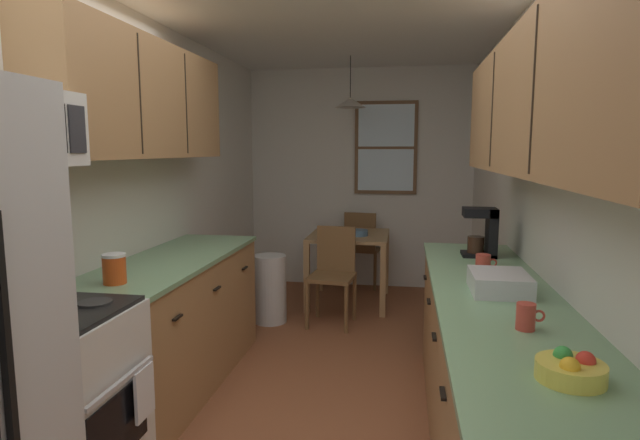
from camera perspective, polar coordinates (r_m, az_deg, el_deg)
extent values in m
plane|color=brown|center=(3.84, 0.62, -17.07)|extent=(12.00, 12.00, 0.00)
cube|color=silver|center=(3.94, -19.17, 2.41)|extent=(0.10, 9.00, 2.55)
cube|color=silver|center=(3.56, 22.68, 1.71)|extent=(0.10, 9.00, 2.55)
cube|color=silver|center=(6.13, 4.42, 4.57)|extent=(4.40, 0.10, 2.55)
cube|color=black|center=(1.81, -31.00, -17.90)|extent=(0.02, 0.02, 1.17)
cube|color=white|center=(2.71, -27.45, -18.55)|extent=(0.62, 0.65, 0.90)
cube|color=black|center=(2.56, -21.37, -20.55)|extent=(0.01, 0.46, 0.30)
cube|color=silver|center=(2.46, -21.10, -16.34)|extent=(0.02, 0.52, 0.02)
cube|color=black|center=(2.55, -28.10, -9.19)|extent=(0.59, 0.62, 0.02)
cylinder|color=#2D2D2D|center=(2.74, -28.64, -7.77)|extent=(0.15, 0.15, 0.01)
cylinder|color=#2D2D2D|center=(2.35, -27.52, -10.14)|extent=(0.15, 0.15, 0.01)
cylinder|color=#2D2D2D|center=(2.58, -23.67, -8.39)|extent=(0.15, 0.15, 0.01)
cube|color=white|center=(2.53, -31.45, 8.71)|extent=(0.38, 0.56, 0.33)
cube|color=black|center=(2.36, -28.73, 9.04)|extent=(0.01, 0.34, 0.21)
cube|color=#2D2D33|center=(2.56, -25.30, 9.07)|extent=(0.01, 0.11, 0.21)
cube|color=#A87A4C|center=(3.71, -15.82, -11.06)|extent=(0.60, 1.82, 0.87)
cube|color=#7AA87A|center=(3.59, -16.08, -4.24)|extent=(0.63, 1.84, 0.03)
cube|color=black|center=(2.98, -15.50, -10.38)|extent=(0.02, 0.10, 0.01)
cube|color=black|center=(3.51, -11.33, -7.45)|extent=(0.02, 0.10, 0.01)
cube|color=black|center=(4.07, -8.31, -5.29)|extent=(0.02, 0.10, 0.01)
cube|color=#A87A4C|center=(3.55, -19.17, 12.45)|extent=(0.32, 1.92, 0.74)
cube|color=#2D2319|center=(3.20, -19.30, 13.01)|extent=(0.01, 0.01, 0.68)
cube|color=#2D2319|center=(3.76, -14.59, 12.34)|extent=(0.01, 0.01, 0.68)
cube|color=#A87A4C|center=(2.80, 19.07, -17.60)|extent=(0.60, 3.02, 0.87)
cube|color=#7AA87A|center=(2.64, 19.51, -8.72)|extent=(0.63, 3.04, 0.03)
cube|color=black|center=(2.10, 13.45, -18.20)|extent=(0.02, 0.10, 0.01)
cube|color=black|center=(2.66, 12.53, -12.52)|extent=(0.02, 0.10, 0.01)
cube|color=black|center=(3.23, 11.95, -8.82)|extent=(0.02, 0.10, 0.01)
cube|color=black|center=(3.82, 11.56, -6.25)|extent=(0.02, 0.10, 0.01)
cube|color=#A87A4C|center=(2.53, 23.89, 11.89)|extent=(0.32, 2.72, 0.65)
cube|color=#2D2319|center=(2.05, 22.55, 13.06)|extent=(0.01, 0.01, 0.60)
cube|color=#2D2319|center=(2.93, 18.52, 11.48)|extent=(0.01, 0.01, 0.60)
cube|color=#A87F51|center=(5.40, 3.26, -1.72)|extent=(0.81, 0.89, 0.03)
cube|color=#A87F51|center=(5.13, -1.48, -6.46)|extent=(0.06, 0.06, 0.71)
cube|color=#A87F51|center=(5.04, 6.98, -6.75)|extent=(0.06, 0.06, 0.71)
cube|color=#A87F51|center=(5.93, 0.04, -4.50)|extent=(0.06, 0.06, 0.71)
cube|color=#A87F51|center=(5.85, 7.33, -4.72)|extent=(0.06, 0.06, 0.71)
cube|color=brown|center=(4.76, 1.27, -6.38)|extent=(0.44, 0.44, 0.04)
cube|color=brown|center=(4.89, 1.80, -3.31)|extent=(0.37, 0.07, 0.45)
cylinder|color=brown|center=(4.62, 2.92, -9.87)|extent=(0.04, 0.04, 0.43)
cylinder|color=brown|center=(4.70, -1.47, -9.52)|extent=(0.04, 0.04, 0.43)
cylinder|color=brown|center=(4.96, 3.84, -8.63)|extent=(0.04, 0.04, 0.43)
cylinder|color=brown|center=(5.04, -0.26, -8.34)|extent=(0.04, 0.04, 0.43)
cube|color=brown|center=(6.15, 4.78, -3.17)|extent=(0.45, 0.45, 0.04)
cube|color=brown|center=(5.94, 4.45, -1.36)|extent=(0.37, 0.08, 0.45)
cylinder|color=brown|center=(6.41, 3.50, -4.84)|extent=(0.04, 0.04, 0.43)
cylinder|color=brown|center=(6.34, 6.72, -5.02)|extent=(0.04, 0.04, 0.43)
cylinder|color=brown|center=(6.07, 2.71, -5.56)|extent=(0.04, 0.04, 0.43)
cylinder|color=brown|center=(5.99, 6.11, -5.77)|extent=(0.04, 0.04, 0.43)
cylinder|color=black|center=(5.38, 3.39, 15.57)|extent=(0.01, 0.01, 0.41)
cone|color=#B7B2A8|center=(5.35, 3.37, 12.86)|extent=(0.32, 0.32, 0.10)
sphere|color=white|center=(5.35, 3.37, 13.08)|extent=(0.06, 0.06, 0.06)
cube|color=brown|center=(6.03, 7.31, 7.94)|extent=(0.72, 0.04, 1.06)
cube|color=silver|center=(6.01, 7.31, 7.94)|extent=(0.64, 0.01, 0.98)
cube|color=brown|center=(6.01, 7.31, 7.94)|extent=(0.64, 0.02, 0.03)
cylinder|color=silver|center=(4.90, -5.55, -7.59)|extent=(0.31, 0.31, 0.64)
cylinder|color=#D84C19|center=(2.98, -21.82, -5.18)|extent=(0.12, 0.12, 0.15)
cylinder|color=white|center=(2.97, -21.90, -3.64)|extent=(0.12, 0.12, 0.02)
cube|color=white|center=(2.64, -18.88, -17.64)|extent=(0.02, 0.16, 0.24)
cube|color=black|center=(3.65, 17.13, -3.66)|extent=(0.22, 0.18, 0.02)
cube|color=black|center=(3.64, 18.48, -1.32)|extent=(0.06, 0.18, 0.33)
cube|color=black|center=(3.61, 17.31, 0.81)|extent=(0.22, 0.18, 0.06)
cylinder|color=#331E14|center=(3.64, 16.86, -2.62)|extent=(0.11, 0.11, 0.11)
cylinder|color=#BF3F33|center=(3.18, 17.61, -4.60)|extent=(0.09, 0.09, 0.11)
torus|color=#BF3F33|center=(3.18, 18.60, -4.51)|extent=(0.05, 0.01, 0.05)
cylinder|color=#BF3F33|center=(2.24, 21.83, -9.90)|extent=(0.07, 0.07, 0.11)
torus|color=#BF3F33|center=(2.25, 23.08, -9.75)|extent=(0.05, 0.01, 0.05)
cylinder|color=#E5D14C|center=(1.84, 26.00, -14.84)|extent=(0.21, 0.21, 0.06)
cylinder|color=black|center=(1.84, 26.03, -14.41)|extent=(0.17, 0.17, 0.03)
sphere|color=red|center=(1.85, 27.35, -13.68)|extent=(0.06, 0.06, 0.06)
sphere|color=green|center=(1.87, 25.32, -13.39)|extent=(0.06, 0.06, 0.06)
sphere|color=yellow|center=(1.78, 25.95, -14.41)|extent=(0.06, 0.06, 0.06)
cube|color=silver|center=(2.76, 19.24, -6.56)|extent=(0.28, 0.34, 0.10)
cylinder|color=#4C7299|center=(5.30, 4.22, -1.42)|extent=(0.21, 0.21, 0.06)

